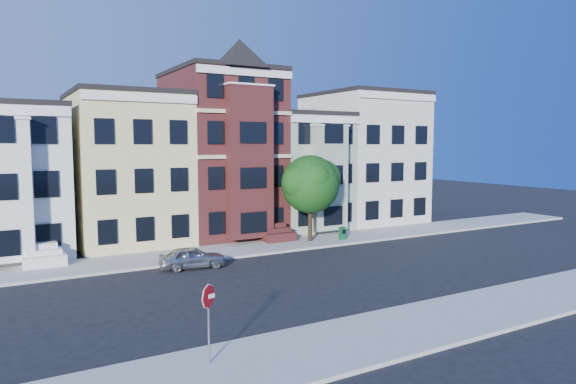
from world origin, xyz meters
TOP-DOWN VIEW (x-y plane):
  - ground at (0.00, 0.00)m, footprint 120.00×120.00m
  - far_sidewalk at (0.00, 8.00)m, footprint 60.00×4.00m
  - near_sidewalk at (0.00, -8.00)m, footprint 60.00×4.00m
  - house_yellow at (-7.00, 14.50)m, footprint 7.00×9.00m
  - house_brown at (0.00, 14.50)m, footprint 7.00×9.00m
  - house_green at (6.50, 14.50)m, footprint 6.00×9.00m
  - house_cream at (13.50, 14.50)m, footprint 8.00×9.00m
  - street_tree at (3.85, 7.95)m, footprint 7.65×7.65m
  - parked_car at (-5.70, 5.02)m, footprint 3.75×1.90m
  - newspaper_box at (6.10, 7.27)m, footprint 0.41×0.37m
  - stop_sign at (-9.54, -7.37)m, footprint 0.77×0.33m

SIDE VIEW (x-z plane):
  - ground at x=0.00m, z-range 0.00..0.00m
  - far_sidewalk at x=0.00m, z-range 0.00..0.15m
  - near_sidewalk at x=0.00m, z-range 0.00..0.15m
  - newspaper_box at x=6.10m, z-range 0.15..1.03m
  - parked_car at x=-5.70m, z-range 0.00..1.23m
  - stop_sign at x=-9.54m, z-range 0.15..2.95m
  - street_tree at x=3.85m, z-range 0.15..7.49m
  - house_green at x=6.50m, z-range 0.00..9.00m
  - house_yellow at x=-7.00m, z-range 0.00..10.00m
  - house_cream at x=13.50m, z-range 0.00..11.00m
  - house_brown at x=0.00m, z-range 0.00..12.00m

